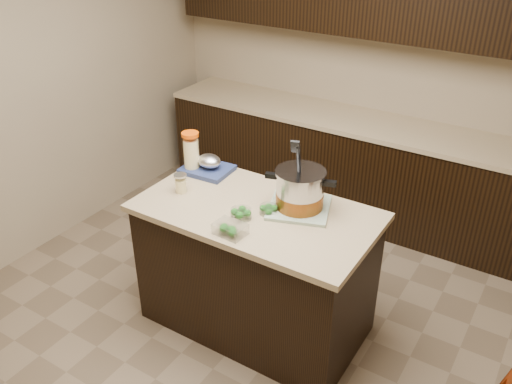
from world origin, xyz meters
The scene contains 12 objects.
ground_plane centered at (0.00, 0.00, 0.00)m, with size 4.00×4.00×0.00m, color brown.
room_shell centered at (0.00, 0.00, 1.71)m, with size 4.04×4.04×2.72m.
back_cabinets centered at (0.00, 1.74, 0.94)m, with size 3.60×0.63×2.33m.
island centered at (0.00, 0.00, 0.45)m, with size 1.46×0.81×0.90m.
dish_towel centered at (0.22, 0.14, 0.91)m, with size 0.36×0.36×0.02m, color #517955.
stock_pot centered at (0.22, 0.14, 1.02)m, with size 0.42×0.37×0.43m.
lemonade_pitcher centered at (-0.64, 0.20, 1.03)m, with size 0.15×0.15×0.28m.
mason_jar centered at (-0.52, -0.07, 0.96)m, with size 0.09×0.09×0.13m.
broccoli_tub_left centered at (0.09, 0.00, 0.92)m, with size 0.13×0.13×0.05m.
broccoli_tub_right centered at (-0.02, -0.13, 0.93)m, with size 0.14×0.14×0.06m.
broccoli_tub_rect centered at (0.02, -0.30, 0.93)m, with size 0.18×0.14×0.06m.
blue_tray centered at (-0.54, 0.24, 0.94)m, with size 0.34×0.28×0.12m.
Camera 1 is at (1.49, -2.37, 2.60)m, focal length 38.00 mm.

